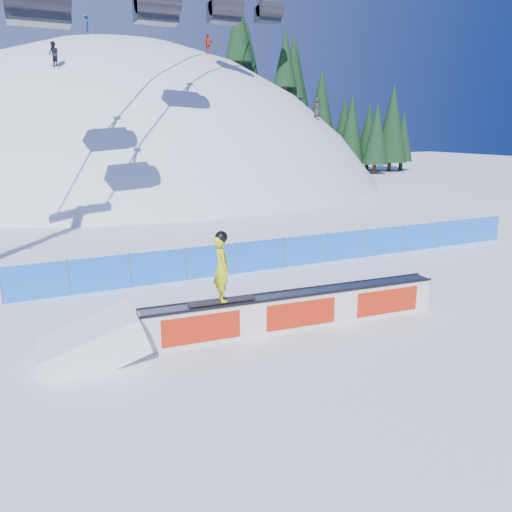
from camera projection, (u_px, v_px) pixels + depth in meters
name	position (u px, v px, depth m)	size (l,w,h in m)	color
ground	(375.00, 298.00, 16.29)	(160.00, 160.00, 0.00)	white
snow_hill	(135.00, 337.00, 57.57)	(64.00, 64.00, 64.00)	white
treeline	(325.00, 95.00, 59.92)	(24.99, 12.23, 21.15)	#342014
safety_fence	(305.00, 250.00, 20.08)	(22.05, 0.05, 1.30)	blue
rail_box	(297.00, 310.00, 13.75)	(8.62, 1.17, 1.03)	silver
snow_ramp	(95.00, 359.00, 11.98)	(2.38, 1.59, 0.89)	white
snowboarder	(222.00, 267.00, 12.64)	(1.80, 0.67, 1.86)	black
distant_skiers	(157.00, 54.00, 41.40)	(22.48, 10.51, 8.65)	black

